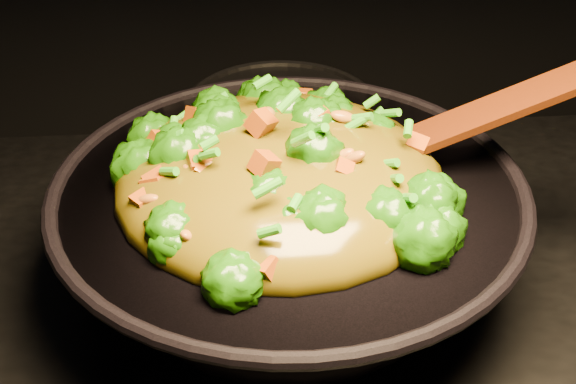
{
  "coord_description": "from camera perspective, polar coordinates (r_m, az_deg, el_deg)",
  "views": [
    {
      "loc": [
        -0.12,
        -0.48,
        1.42
      ],
      "look_at": [
        -0.08,
        0.12,
        1.01
      ],
      "focal_mm": 45.0,
      "sensor_mm": 36.0,
      "label": 1
    }
  ],
  "objects": [
    {
      "name": "wok",
      "position": [
        0.75,
        0.06,
        -3.53
      ],
      "size": [
        0.53,
        0.53,
        0.13
      ],
      "primitive_type": null,
      "rotation": [
        0.0,
        0.0,
        -0.17
      ],
      "color": "black",
      "rests_on": "stovetop"
    },
    {
      "name": "stir_fry",
      "position": [
        0.68,
        -0.64,
        4.37
      ],
      "size": [
        0.36,
        0.36,
        0.11
      ],
      "primitive_type": null,
      "rotation": [
        0.0,
        0.0,
        0.13
      ],
      "color": "#1D5D06",
      "rests_on": "wok"
    },
    {
      "name": "spatula",
      "position": [
        0.73,
        13.43,
        5.3
      ],
      "size": [
        0.28,
        0.05,
        0.12
      ],
      "primitive_type": "cube",
      "rotation": [
        0.0,
        -0.38,
        0.02
      ],
      "color": "#391205",
      "rests_on": "wok"
    },
    {
      "name": "back_pot",
      "position": [
        0.9,
        -0.55,
        3.78
      ],
      "size": [
        0.22,
        0.22,
        0.13
      ],
      "primitive_type": "cylinder",
      "rotation": [
        0.0,
        0.0,
        0.01
      ],
      "color": "black",
      "rests_on": "stovetop"
    }
  ]
}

